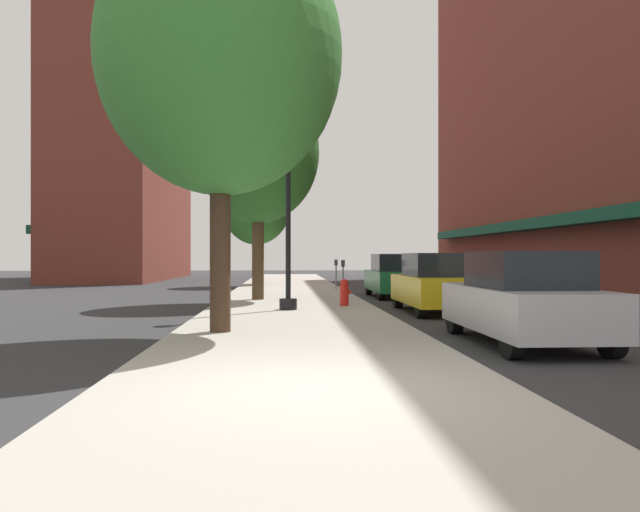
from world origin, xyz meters
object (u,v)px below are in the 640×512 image
tree_mid (220,56)px  tree_far (258,153)px  car_silver (523,299)px  fire_hydrant (344,292)px  tree_near (256,205)px  parking_meter_near (343,272)px  car_yellow (436,284)px  parking_meter_far (336,270)px  lamppost (288,197)px  car_green (395,276)px

tree_mid → tree_far: (0.36, 9.04, -0.38)m
tree_mid → car_silver: 7.28m
fire_hydrant → tree_far: bearing=133.1°
tree_near → tree_far: 11.98m
parking_meter_near → tree_near: (-3.73, 8.97, 3.32)m
fire_hydrant → car_yellow: 2.72m
parking_meter_far → car_silver: size_ratio=0.30×
car_silver → car_yellow: size_ratio=1.00×
lamppost → tree_far: 4.63m
tree_near → lamppost: bearing=-84.5°
lamppost → fire_hydrant: bearing=37.8°
lamppost → parking_meter_near: (2.18, 7.09, -2.25)m
fire_hydrant → car_yellow: car_yellow is taller
tree_near → tree_far: size_ratio=0.85×
fire_hydrant → parking_meter_near: size_ratio=0.60×
fire_hydrant → tree_far: (-2.65, 2.83, 4.54)m
parking_meter_near → parking_meter_far: 3.22m
tree_mid → car_yellow: (5.48, 5.09, -4.63)m
tree_far → tree_mid: bearing=-92.3°
tree_near → car_yellow: size_ratio=1.46×
fire_hydrant → parking_meter_near: bearing=84.9°
parking_meter_near → tree_near: bearing=112.6°
lamppost → car_yellow: size_ratio=1.37×
lamppost → tree_far: size_ratio=0.80×
parking_meter_near → tree_mid: 13.30m
fire_hydrant → parking_meter_far: bearing=86.7°
parking_meter_far → car_yellow: car_yellow is taller
parking_meter_far → fire_hydrant: bearing=-93.3°
fire_hydrant → car_silver: size_ratio=0.18×
tree_mid → car_yellow: size_ratio=1.87×
fire_hydrant → car_green: size_ratio=0.18×
fire_hydrant → car_silver: (2.46, -7.46, 0.29)m
lamppost → tree_far: tree_far is taller
lamppost → parking_meter_far: bearing=78.1°
fire_hydrant → parking_meter_near: parking_meter_near is taller
tree_near → car_yellow: tree_near is taller
parking_meter_far → tree_far: size_ratio=0.18×
tree_mid → tree_near: bearing=90.6°
fire_hydrant → car_green: bearing=65.3°
lamppost → tree_mid: 5.57m
tree_far → car_green: 7.12m
lamppost → tree_mid: (-1.35, -4.92, 2.24)m
fire_hydrant → tree_mid: 8.48m
parking_meter_far → tree_near: 7.62m
lamppost → car_green: lamppost is taller
car_yellow → fire_hydrant: bearing=157.9°
car_yellow → car_green: same height
parking_meter_far → car_yellow: (1.95, -10.13, -0.14)m
lamppost → parking_meter_near: size_ratio=4.50×
tree_far → car_green: tree_far is taller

